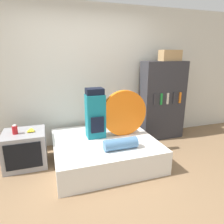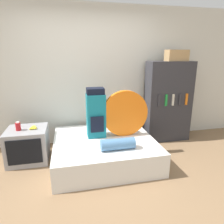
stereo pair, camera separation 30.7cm
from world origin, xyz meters
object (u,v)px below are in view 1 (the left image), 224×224
Objects in this scene: tent_bag at (124,113)px; television at (25,149)px; bookshelf at (162,101)px; cardboard_box at (170,55)px; sleeping_roll at (121,144)px; backpack at (95,114)px; canister at (15,130)px.

tent_bag is 1.68m from television.
bookshelf is (2.65, 0.33, 0.52)m from television.
tent_bag is 1.16m from bookshelf.
cardboard_box is at bearing 22.69° from tent_bag.
sleeping_roll is 1.52m from television.
tent_bag is 0.63m from sleeping_roll.
tent_bag is at bearing -5.92° from television.
bookshelf is 3.89× the size of cardboard_box.
tent_bag is at bearing 63.64° from sleeping_roll.
backpack reaches higher than canister.
bookshelf reaches higher than backpack.
cardboard_box reaches higher than tent_bag.
canister is 3.05m from cardboard_box.
backpack is at bearing 112.29° from sleeping_roll.
television reaches higher than sleeping_roll.
canister is (-1.23, 0.07, -0.15)m from backpack.
television is (-1.12, 0.10, -0.50)m from backpack.
sleeping_roll is (0.23, -0.57, -0.32)m from backpack.
cardboard_box is (1.13, 0.47, 0.93)m from tent_bag.
sleeping_roll is at bearing -67.71° from backpack.
bookshelf is (1.04, 0.50, 0.03)m from tent_bag.
cardboard_box is at bearing 13.99° from backpack.
cardboard_box is (0.09, -0.03, 0.90)m from bookshelf.
sleeping_roll is 1.66m from bookshelf.
canister is (-1.71, 0.14, -0.14)m from tent_bag.
bookshelf is at bearing 7.20° from television.
bookshelf is at bearing 37.78° from sleeping_roll.
cardboard_box is (2.84, 0.33, 1.07)m from canister.
backpack is 1.63× the size of sleeping_roll.
backpack is 1.06× the size of tent_bag.
canister is at bearing 156.48° from sleeping_roll.
tent_bag is 1.54m from cardboard_box.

